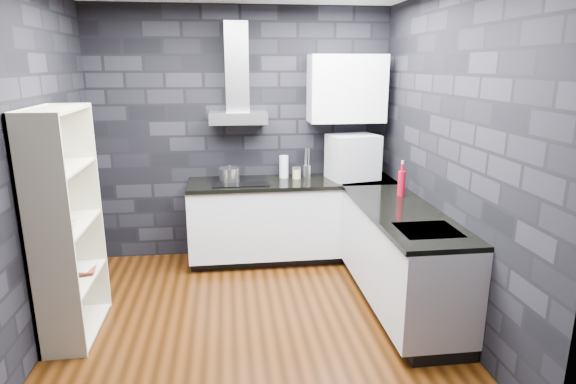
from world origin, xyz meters
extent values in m
plane|color=#411F09|center=(0.00, 0.00, 0.00)|extent=(3.20, 3.20, 0.00)
cube|color=black|center=(0.00, 1.62, 1.35)|extent=(3.20, 0.05, 2.70)
cube|color=black|center=(0.00, -1.62, 1.35)|extent=(3.20, 0.05, 2.70)
cube|color=black|center=(-1.62, 0.00, 1.35)|extent=(0.05, 3.20, 2.70)
cube|color=black|center=(1.62, 0.00, 1.35)|extent=(0.05, 3.20, 2.70)
cube|color=black|center=(0.50, 1.34, 0.05)|extent=(2.18, 0.50, 0.10)
cube|color=black|center=(1.34, 0.10, 0.05)|extent=(0.50, 1.78, 0.10)
cube|color=silver|center=(0.50, 1.30, 0.48)|extent=(2.20, 0.60, 0.76)
cube|color=silver|center=(1.30, 0.10, 0.48)|extent=(0.60, 1.80, 0.76)
cube|color=black|center=(0.50, 1.29, 0.88)|extent=(2.20, 0.62, 0.04)
cube|color=black|center=(1.29, 0.10, 0.88)|extent=(0.62, 1.80, 0.04)
cube|color=black|center=(1.30, 1.30, 0.88)|extent=(0.62, 0.62, 0.04)
cube|color=#ACACB0|center=(-0.05, 1.43, 1.56)|extent=(0.60, 0.34, 0.12)
cube|color=#ACACB0|center=(-0.05, 1.50, 2.07)|extent=(0.24, 0.20, 0.90)
cube|color=silver|center=(1.10, 1.43, 1.85)|extent=(0.80, 0.35, 0.70)
cube|color=black|center=(-0.05, 1.30, 0.91)|extent=(0.58, 0.50, 0.01)
cube|color=#ACACB0|center=(1.30, -0.40, 0.89)|extent=(0.44, 0.40, 0.01)
cylinder|color=silver|center=(-0.16, 1.31, 0.97)|extent=(0.22, 0.22, 0.13)
cylinder|color=silver|center=(0.43, 1.45, 1.02)|extent=(0.11, 0.11, 0.24)
cylinder|color=tan|center=(0.56, 1.38, 0.95)|extent=(0.11, 0.11, 0.11)
cylinder|color=silver|center=(0.68, 1.45, 0.96)|extent=(0.12, 0.12, 0.13)
cube|color=#ABADB3|center=(1.16, 1.31, 1.12)|extent=(0.57, 0.48, 0.50)
cylinder|color=maroon|center=(1.44, 0.56, 1.02)|extent=(0.07, 0.07, 0.24)
cube|color=beige|center=(-1.42, 0.04, 0.90)|extent=(0.50, 0.85, 1.80)
imported|color=white|center=(-1.42, -0.03, 0.94)|extent=(0.22, 0.22, 0.05)
imported|color=maroon|center=(-1.42, 0.14, 0.57)|extent=(0.15, 0.04, 0.20)
imported|color=#B2B2B2|center=(-1.45, 0.18, 0.59)|extent=(0.16, 0.05, 0.22)
camera|label=1|loc=(-0.17, -3.65, 2.10)|focal=30.00mm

